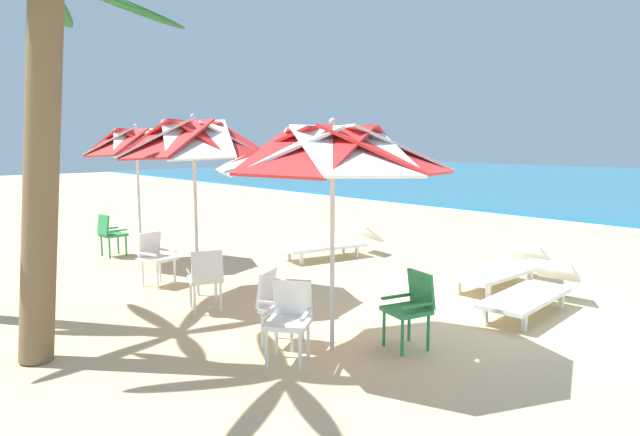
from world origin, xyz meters
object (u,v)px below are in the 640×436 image
object	(u,v)px
plastic_chair_3	(155,255)
plastic_chair_4	(206,276)
palm_tree_1	(38,118)
plastic_chair_2	(289,316)
beach_umbrella_2	(136,144)
plastic_chair_5	(110,232)
sun_lounger_3	(332,244)
sun_lounger_1	(531,292)
beach_umbrella_0	(333,151)
sun_lounger_2	(502,269)
beach_umbrella_1	(194,141)
plastic_chair_0	(277,302)
plastic_chair_1	(411,305)

from	to	relation	value
plastic_chair_3	plastic_chair_4	xyz separation A→B (m)	(1.81, -0.10, 0.00)
palm_tree_1	plastic_chair_2	bearing A→B (deg)	46.47
beach_umbrella_2	plastic_chair_5	xyz separation A→B (m)	(-0.92, -0.25, -1.77)
plastic_chair_4	sun_lounger_3	xyz separation A→B (m)	(-1.57, 3.73, -0.22)
plastic_chair_2	plastic_chair_3	world-z (taller)	same
plastic_chair_4	sun_lounger_1	world-z (taller)	plastic_chair_4
beach_umbrella_0	plastic_chair_5	size ratio (longest dim) A/B	2.99
plastic_chair_2	sun_lounger_2	xyz separation A→B (m)	(-0.25, 4.52, -0.22)
beach_umbrella_2	sun_lounger_2	distance (m)	6.95
plastic_chair_3	sun_lounger_2	world-z (taller)	plastic_chair_3
beach_umbrella_2	palm_tree_1	size ratio (longest dim) A/B	0.65
beach_umbrella_1	plastic_chair_5	size ratio (longest dim) A/B	3.14
plastic_chair_0	plastic_chair_4	world-z (taller)	same
sun_lounger_1	beach_umbrella_0	bearing A→B (deg)	-103.76
sun_lounger_3	plastic_chair_5	bearing A→B (deg)	-132.06
sun_lounger_2	plastic_chair_2	bearing A→B (deg)	-86.85
beach_umbrella_0	plastic_chair_2	bearing A→B (deg)	-93.13
palm_tree_1	beach_umbrella_2	bearing A→B (deg)	146.06
plastic_chair_3	plastic_chair_2	bearing A→B (deg)	-4.76
palm_tree_1	plastic_chair_4	bearing A→B (deg)	100.78
plastic_chair_0	sun_lounger_1	bearing A→B (deg)	69.33
plastic_chair_1	beach_umbrella_0	bearing A→B (deg)	-126.15
beach_umbrella_2	beach_umbrella_1	bearing A→B (deg)	-6.77
plastic_chair_5	sun_lounger_1	bearing A→B (deg)	21.41
plastic_chair_3	plastic_chair_5	size ratio (longest dim) A/B	1.00
beach_umbrella_0	beach_umbrella_1	bearing A→B (deg)	-179.23
plastic_chair_0	sun_lounger_1	world-z (taller)	plastic_chair_0
beach_umbrella_1	sun_lounger_3	world-z (taller)	beach_umbrella_1
plastic_chair_1	plastic_chair_5	world-z (taller)	same
plastic_chair_2	beach_umbrella_2	xyz separation A→B (m)	(-5.82, 0.88, 1.77)
beach_umbrella_2	palm_tree_1	xyz separation A→B (m)	(4.06, -2.73, 0.28)
beach_umbrella_1	sun_lounger_2	world-z (taller)	beach_umbrella_1
plastic_chair_0	palm_tree_1	world-z (taller)	palm_tree_1
beach_umbrella_2	plastic_chair_5	size ratio (longest dim) A/B	3.06
plastic_chair_2	plastic_chair_3	xyz separation A→B (m)	(-3.97, 0.33, 0.00)
beach_umbrella_0	palm_tree_1	xyz separation A→B (m)	(-1.80, -2.43, 0.33)
plastic_chair_5	sun_lounger_2	distance (m)	7.57
plastic_chair_0	plastic_chair_5	xyz separation A→B (m)	(-6.24, 0.42, 0.00)
plastic_chair_4	sun_lounger_3	bearing A→B (deg)	112.86
plastic_chair_3	plastic_chair_5	distance (m)	2.79
sun_lounger_2	beach_umbrella_2	bearing A→B (deg)	-146.85
plastic_chair_5	plastic_chair_1	bearing A→B (deg)	5.23
plastic_chair_0	beach_umbrella_1	world-z (taller)	beach_umbrella_1
plastic_chair_1	beach_umbrella_2	distance (m)	6.64
plastic_chair_5	beach_umbrella_2	bearing A→B (deg)	14.99
plastic_chair_1	plastic_chair_4	size ratio (longest dim) A/B	1.00
plastic_chair_1	sun_lounger_3	bearing A→B (deg)	148.15
beach_umbrella_0	plastic_chair_0	world-z (taller)	beach_umbrella_0
beach_umbrella_2	sun_lounger_1	world-z (taller)	beach_umbrella_2
plastic_chair_0	beach_umbrella_2	distance (m)	5.65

